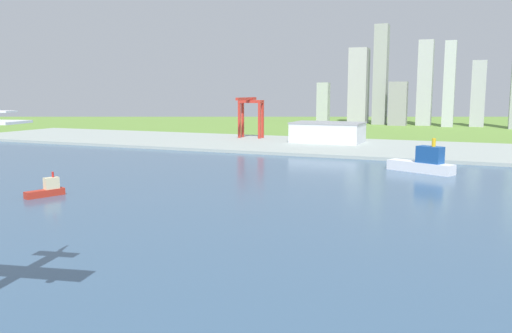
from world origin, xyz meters
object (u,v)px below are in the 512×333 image
at_px(tugboat_small, 47,190).
at_px(ferry_boat, 423,163).
at_px(warehouse_main, 328,132).
at_px(port_crane_red, 250,109).

relative_size(tugboat_small, ferry_boat, 0.45).
height_order(ferry_boat, warehouse_main, ferry_boat).
bearing_deg(warehouse_main, port_crane_red, 171.58).
height_order(tugboat_small, ferry_boat, ferry_boat).
bearing_deg(port_crane_red, ferry_boat, -40.05).
xyz_separation_m(ferry_boat, warehouse_main, (-95.70, 136.94, 5.63)).
relative_size(port_crane_red, warehouse_main, 0.70).
relative_size(tugboat_small, port_crane_red, 0.42).
xyz_separation_m(port_crane_red, warehouse_main, (81.61, -12.08, -19.57)).
height_order(tugboat_small, warehouse_main, warehouse_main).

